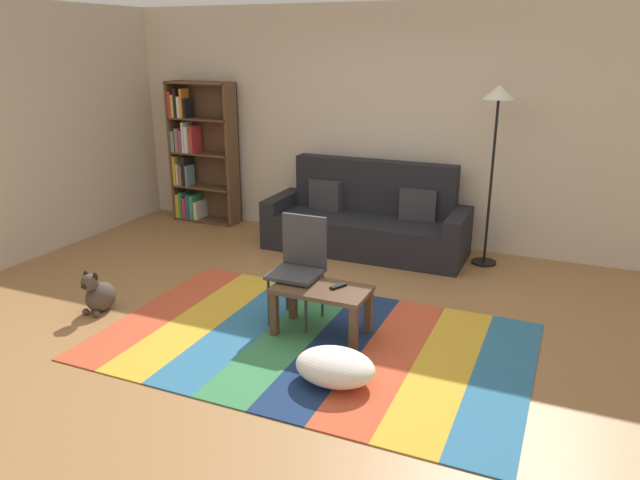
{
  "coord_description": "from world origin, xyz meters",
  "views": [
    {
      "loc": [
        2.04,
        -4.2,
        2.27
      ],
      "look_at": [
        0.08,
        0.32,
        0.65
      ],
      "focal_mm": 33.82,
      "sensor_mm": 36.0,
      "label": 1
    }
  ],
  "objects_px": {
    "bookshelf": "(196,157)",
    "pouf": "(335,367)",
    "couch": "(367,222)",
    "dog": "(99,294)",
    "tv_remote": "(338,286)",
    "coffee_table": "(322,297)",
    "folding_chair": "(300,260)",
    "standing_lamp": "(497,117)"
  },
  "relations": [
    {
      "from": "bookshelf",
      "to": "tv_remote",
      "type": "distance_m",
      "value": 3.81
    },
    {
      "from": "couch",
      "to": "dog",
      "type": "relative_size",
      "value": 5.69
    },
    {
      "from": "standing_lamp",
      "to": "tv_remote",
      "type": "xyz_separation_m",
      "value": [
        -0.83,
        -2.17,
        -1.14
      ]
    },
    {
      "from": "pouf",
      "to": "standing_lamp",
      "type": "bearing_deg",
      "value": 78.73
    },
    {
      "from": "folding_chair",
      "to": "tv_remote",
      "type": "bearing_deg",
      "value": 26.12
    },
    {
      "from": "couch",
      "to": "coffee_table",
      "type": "height_order",
      "value": "couch"
    },
    {
      "from": "bookshelf",
      "to": "standing_lamp",
      "type": "height_order",
      "value": "standing_lamp"
    },
    {
      "from": "couch",
      "to": "folding_chair",
      "type": "height_order",
      "value": "couch"
    },
    {
      "from": "coffee_table",
      "to": "tv_remote",
      "type": "distance_m",
      "value": 0.16
    },
    {
      "from": "pouf",
      "to": "coffee_table",
      "type": "bearing_deg",
      "value": 120.56
    },
    {
      "from": "coffee_table",
      "to": "folding_chair",
      "type": "relative_size",
      "value": 0.85
    },
    {
      "from": "bookshelf",
      "to": "dog",
      "type": "height_order",
      "value": "bookshelf"
    },
    {
      "from": "coffee_table",
      "to": "tv_remote",
      "type": "height_order",
      "value": "tv_remote"
    },
    {
      "from": "bookshelf",
      "to": "pouf",
      "type": "height_order",
      "value": "bookshelf"
    },
    {
      "from": "coffee_table",
      "to": "tv_remote",
      "type": "xyz_separation_m",
      "value": [
        0.12,
        0.06,
        0.09
      ]
    },
    {
      "from": "coffee_table",
      "to": "folding_chair",
      "type": "distance_m",
      "value": 0.41
    },
    {
      "from": "pouf",
      "to": "dog",
      "type": "height_order",
      "value": "dog"
    },
    {
      "from": "pouf",
      "to": "dog",
      "type": "bearing_deg",
      "value": 173.48
    },
    {
      "from": "couch",
      "to": "standing_lamp",
      "type": "xyz_separation_m",
      "value": [
        1.31,
        0.08,
        1.23
      ]
    },
    {
      "from": "bookshelf",
      "to": "coffee_table",
      "type": "bearing_deg",
      "value": -40.72
    },
    {
      "from": "coffee_table",
      "to": "bookshelf",
      "type": "bearing_deg",
      "value": 139.28
    },
    {
      "from": "pouf",
      "to": "dog",
      "type": "relative_size",
      "value": 1.44
    },
    {
      "from": "coffee_table",
      "to": "pouf",
      "type": "bearing_deg",
      "value": -59.44
    },
    {
      "from": "couch",
      "to": "dog",
      "type": "height_order",
      "value": "couch"
    },
    {
      "from": "couch",
      "to": "dog",
      "type": "xyz_separation_m",
      "value": [
        -1.61,
        -2.52,
        -0.18
      ]
    },
    {
      "from": "dog",
      "to": "couch",
      "type": "bearing_deg",
      "value": 57.39
    },
    {
      "from": "couch",
      "to": "pouf",
      "type": "bearing_deg",
      "value": -75.09
    },
    {
      "from": "dog",
      "to": "standing_lamp",
      "type": "relative_size",
      "value": 0.21
    },
    {
      "from": "standing_lamp",
      "to": "tv_remote",
      "type": "height_order",
      "value": "standing_lamp"
    },
    {
      "from": "pouf",
      "to": "folding_chair",
      "type": "relative_size",
      "value": 0.64
    },
    {
      "from": "pouf",
      "to": "couch",
      "type": "bearing_deg",
      "value": 104.91
    },
    {
      "from": "bookshelf",
      "to": "folding_chair",
      "type": "relative_size",
      "value": 2.01
    },
    {
      "from": "dog",
      "to": "tv_remote",
      "type": "xyz_separation_m",
      "value": [
        2.1,
        0.43,
        0.26
      ]
    },
    {
      "from": "pouf",
      "to": "dog",
      "type": "xyz_separation_m",
      "value": [
        -2.36,
        0.27,
        0.03
      ]
    },
    {
      "from": "dog",
      "to": "folding_chair",
      "type": "bearing_deg",
      "value": 19.15
    },
    {
      "from": "bookshelf",
      "to": "tv_remote",
      "type": "relative_size",
      "value": 12.04
    },
    {
      "from": "coffee_table",
      "to": "standing_lamp",
      "type": "height_order",
      "value": "standing_lamp"
    },
    {
      "from": "bookshelf",
      "to": "folding_chair",
      "type": "distance_m",
      "value": 3.39
    },
    {
      "from": "couch",
      "to": "tv_remote",
      "type": "distance_m",
      "value": 2.15
    },
    {
      "from": "dog",
      "to": "tv_remote",
      "type": "distance_m",
      "value": 2.16
    },
    {
      "from": "bookshelf",
      "to": "pouf",
      "type": "bearing_deg",
      "value": -43.81
    },
    {
      "from": "tv_remote",
      "to": "couch",
      "type": "bearing_deg",
      "value": 129.7
    }
  ]
}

